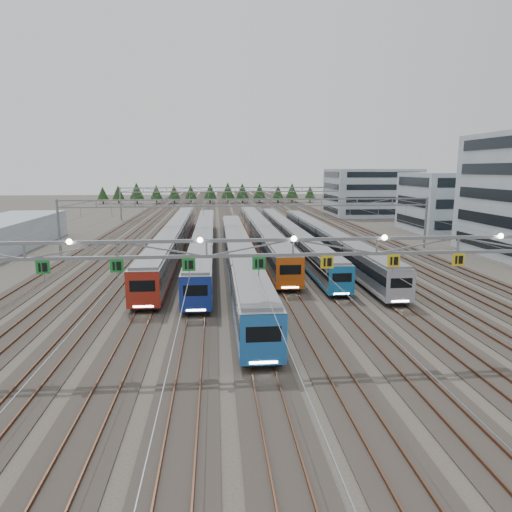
{
  "coord_description": "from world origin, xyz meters",
  "views": [
    {
      "loc": [
        -5.0,
        -28.85,
        12.29
      ],
      "look_at": [
        -0.91,
        17.02,
        3.5
      ],
      "focal_mm": 32.0,
      "sensor_mm": 36.0,
      "label": 1
    }
  ],
  "objects": [
    {
      "name": "ground",
      "position": [
        0.0,
        0.0,
        0.0
      ],
      "size": [
        400.0,
        400.0,
        0.0
      ],
      "primitive_type": "plane",
      "color": "#47423A",
      "rests_on": "ground"
    },
    {
      "name": "track_bed",
      "position": [
        0.0,
        100.0,
        1.49
      ],
      "size": [
        54.0,
        260.0,
        5.42
      ],
      "color": "#2D2823",
      "rests_on": "ground"
    },
    {
      "name": "train_a",
      "position": [
        -11.25,
        41.63,
        2.15
      ],
      "size": [
        2.91,
        65.11,
        3.79
      ],
      "color": "black",
      "rests_on": "ground"
    },
    {
      "name": "train_b",
      "position": [
        -6.75,
        38.27,
        2.03
      ],
      "size": [
        2.74,
        61.03,
        3.57
      ],
      "color": "black",
      "rests_on": "ground"
    },
    {
      "name": "train_c",
      "position": [
        -2.25,
        25.29,
        2.15
      ],
      "size": [
        2.92,
        56.99,
        3.8
      ],
      "color": "black",
      "rests_on": "ground"
    },
    {
      "name": "train_d",
      "position": [
        2.25,
        46.12,
        2.14
      ],
      "size": [
        2.9,
        63.67,
        3.78
      ],
      "color": "black",
      "rests_on": "ground"
    },
    {
      "name": "train_e",
      "position": [
        6.75,
        42.99,
        1.9
      ],
      "size": [
        2.54,
        62.33,
        3.3
      ],
      "color": "black",
      "rests_on": "ground"
    },
    {
      "name": "train_f",
      "position": [
        11.25,
        37.56,
        2.0
      ],
      "size": [
        2.7,
        57.51,
        3.51
      ],
      "color": "black",
      "rests_on": "ground"
    },
    {
      "name": "gantry_near",
      "position": [
        -0.05,
        -0.12,
        7.09
      ],
      "size": [
        56.36,
        0.61,
        8.08
      ],
      "color": "gray",
      "rests_on": "ground"
    },
    {
      "name": "gantry_mid",
      "position": [
        0.0,
        40.0,
        6.39
      ],
      "size": [
        56.36,
        0.36,
        8.0
      ],
      "color": "gray",
      "rests_on": "ground"
    },
    {
      "name": "gantry_far",
      "position": [
        0.0,
        85.0,
        6.39
      ],
      "size": [
        56.36,
        0.36,
        8.0
      ],
      "color": "gray",
      "rests_on": "ground"
    },
    {
      "name": "depot_bldg_mid",
      "position": [
        40.95,
        59.02,
        5.81
      ],
      "size": [
        14.0,
        16.0,
        11.62
      ],
      "primitive_type": "cube",
      "color": "#92A2AE",
      "rests_on": "ground"
    },
    {
      "name": "depot_bldg_north",
      "position": [
        36.89,
        91.84,
        6.17
      ],
      "size": [
        22.0,
        18.0,
        12.34
      ],
      "primitive_type": "cube",
      "color": "#92A2AE",
      "rests_on": "ground"
    },
    {
      "name": "west_shed",
      "position": [
        -38.44,
        46.06,
        2.3
      ],
      "size": [
        10.0,
        30.0,
        4.59
      ],
      "primitive_type": "cube",
      "color": "#92A2AE",
      "rests_on": "ground"
    },
    {
      "name": "treeline",
      "position": [
        -4.05,
        139.87,
        4.23
      ],
      "size": [
        87.5,
        5.6,
        7.02
      ],
      "color": "#332114",
      "rests_on": "ground"
    }
  ]
}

